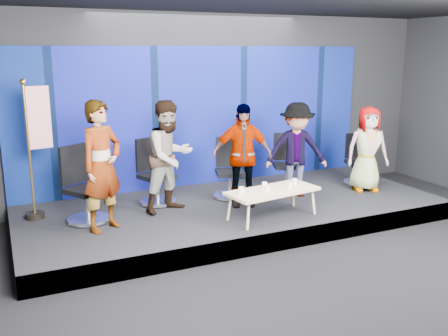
{
  "coord_description": "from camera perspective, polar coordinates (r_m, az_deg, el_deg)",
  "views": [
    {
      "loc": [
        -3.53,
        -4.77,
        2.84
      ],
      "look_at": [
        -0.23,
        2.4,
        0.96
      ],
      "focal_mm": 40.0,
      "sensor_mm": 36.0,
      "label": 1
    }
  ],
  "objects": [
    {
      "name": "riser",
      "position": [
        8.52,
        1.1,
        -5.01
      ],
      "size": [
        7.0,
        3.0,
        0.3
      ],
      "primitive_type": "cube",
      "color": "black",
      "rests_on": "ground"
    },
    {
      "name": "mug_a",
      "position": [
        7.43,
        2.01,
        -2.57
      ],
      "size": [
        0.09,
        0.09,
        0.1
      ],
      "primitive_type": "cylinder",
      "color": "silver",
      "rests_on": "coffee_table"
    },
    {
      "name": "panelist_a",
      "position": [
        7.24,
        -13.78,
        0.2
      ],
      "size": [
        0.82,
        0.74,
        1.87
      ],
      "primitive_type": "imported",
      "rotation": [
        0.0,
        0.0,
        0.55
      ],
      "color": "black",
      "rests_on": "riser"
    },
    {
      "name": "mug_b",
      "position": [
        7.56,
        5.01,
        -2.41
      ],
      "size": [
        0.07,
        0.07,
        0.09
      ],
      "primitive_type": "cylinder",
      "color": "silver",
      "rests_on": "coffee_table"
    },
    {
      "name": "panelist_e",
      "position": [
        9.44,
        16.06,
        2.09
      ],
      "size": [
        0.88,
        0.72,
        1.55
      ],
      "primitive_type": "imported",
      "rotation": [
        0.0,
        0.0,
        -0.34
      ],
      "color": "black",
      "rests_on": "riser"
    },
    {
      "name": "mug_e",
      "position": [
        8.0,
        8.07,
        -1.55
      ],
      "size": [
        0.08,
        0.08,
        0.1
      ],
      "primitive_type": "cylinder",
      "color": "silver",
      "rests_on": "coffee_table"
    },
    {
      "name": "room_walls",
      "position": [
        5.95,
        11.88,
        9.16
      ],
      "size": [
        10.02,
        8.02,
        3.51
      ],
      "color": "black",
      "rests_on": "ground"
    },
    {
      "name": "chair_c",
      "position": [
        8.75,
        0.63,
        -1.13
      ],
      "size": [
        0.74,
        0.74,
        1.05
      ],
      "rotation": [
        0.0,
        0.0,
        -0.3
      ],
      "color": "silver",
      "rests_on": "riser"
    },
    {
      "name": "chair_e",
      "position": [
        9.99,
        14.98,
        0.07
      ],
      "size": [
        0.69,
        0.69,
        0.96
      ],
      "rotation": [
        0.0,
        0.0,
        -0.34
      ],
      "color": "silver",
      "rests_on": "riser"
    },
    {
      "name": "flag_stand",
      "position": [
        8.01,
        -20.67,
        2.39
      ],
      "size": [
        0.49,
        0.28,
        2.13
      ],
      "rotation": [
        0.0,
        0.0,
        0.18
      ],
      "color": "black",
      "rests_on": "riser"
    },
    {
      "name": "backdrop",
      "position": [
        9.49,
        -2.69,
        5.88
      ],
      "size": [
        7.0,
        0.08,
        2.6
      ],
      "primitive_type": "cube",
      "color": "#071C55",
      "rests_on": "riser"
    },
    {
      "name": "ground",
      "position": [
        6.58,
        10.84,
        -12.43
      ],
      "size": [
        10.0,
        10.0,
        0.0
      ],
      "primitive_type": "plane",
      "color": "black",
      "rests_on": "ground"
    },
    {
      "name": "mug_c",
      "position": [
        7.74,
        4.66,
        -1.98
      ],
      "size": [
        0.08,
        0.08,
        0.1
      ],
      "primitive_type": "cylinder",
      "color": "silver",
      "rests_on": "coffee_table"
    },
    {
      "name": "coffee_table",
      "position": [
        7.7,
        5.57,
        -2.73
      ],
      "size": [
        1.53,
        0.82,
        0.45
      ],
      "rotation": [
        0.0,
        0.0,
        0.15
      ],
      "color": "tan",
      "rests_on": "riser"
    },
    {
      "name": "panelist_d",
      "position": [
        8.82,
        8.27,
        2.07
      ],
      "size": [
        1.22,
        0.96,
        1.66
      ],
      "primitive_type": "imported",
      "rotation": [
        0.0,
        0.0,
        -0.37
      ],
      "color": "black",
      "rests_on": "riser"
    },
    {
      "name": "panelist_b",
      "position": [
        7.92,
        -6.22,
        1.3
      ],
      "size": [
        1.04,
        0.93,
        1.78
      ],
      "primitive_type": "imported",
      "rotation": [
        0.0,
        0.0,
        0.35
      ],
      "color": "black",
      "rests_on": "riser"
    },
    {
      "name": "chair_a",
      "position": [
        7.79,
        -15.67,
        -3.21
      ],
      "size": [
        0.9,
        0.9,
        1.16
      ],
      "rotation": [
        0.0,
        0.0,
        0.55
      ],
      "color": "silver",
      "rests_on": "riser"
    },
    {
      "name": "chair_b",
      "position": [
        8.47,
        -7.88,
        -1.63
      ],
      "size": [
        0.79,
        0.79,
        1.1
      ],
      "rotation": [
        0.0,
        0.0,
        0.35
      ],
      "color": "silver",
      "rests_on": "riser"
    },
    {
      "name": "chair_d",
      "position": [
        9.38,
        7.09,
        -0.29
      ],
      "size": [
        0.75,
        0.75,
        1.02
      ],
      "rotation": [
        0.0,
        0.0,
        -0.37
      ],
      "color": "silver",
      "rests_on": "riser"
    },
    {
      "name": "panelist_c",
      "position": [
        8.19,
        2.04,
        1.47
      ],
      "size": [
        1.07,
        0.69,
        1.7
      ],
      "primitive_type": "imported",
      "rotation": [
        0.0,
        0.0,
        -0.3
      ],
      "color": "black",
      "rests_on": "riser"
    },
    {
      "name": "mug_d",
      "position": [
        7.8,
        7.52,
        -1.94
      ],
      "size": [
        0.08,
        0.08,
        0.09
      ],
      "primitive_type": "cylinder",
      "color": "silver",
      "rests_on": "coffee_table"
    }
  ]
}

